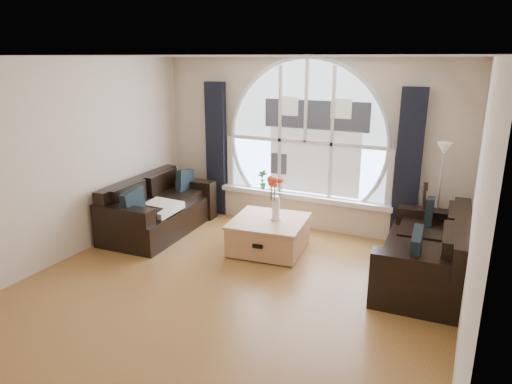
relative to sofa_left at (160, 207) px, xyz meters
name	(u,v)px	position (x,y,z in m)	size (l,w,h in m)	color
ground	(222,298)	(1.96, -1.44, -0.40)	(5.00, 5.50, 0.01)	brown
ceiling	(217,56)	(1.96, -1.44, 2.30)	(5.00, 5.50, 0.01)	silver
wall_back	(306,144)	(1.96, 1.31, 0.95)	(5.00, 0.01, 2.70)	beige
wall_left	(54,164)	(-0.54, -1.44, 0.95)	(0.01, 5.50, 2.70)	beige
wall_right	(474,221)	(4.46, -1.44, 0.95)	(0.01, 5.50, 2.70)	beige
attic_slope	(450,101)	(4.16, -1.44, 1.95)	(0.92, 5.50, 0.72)	silver
arched_window	(306,128)	(1.96, 1.28, 1.23)	(2.60, 0.06, 2.15)	silver
window_sill	(303,196)	(1.96, 1.21, 0.11)	(2.90, 0.22, 0.08)	white
window_frame	(306,128)	(1.96, 1.25, 1.23)	(2.76, 0.08, 2.15)	white
neighbor_house	(315,136)	(2.11, 1.26, 1.10)	(1.70, 0.02, 1.50)	silver
curtain_left	(216,150)	(0.36, 1.19, 0.75)	(0.35, 0.12, 2.30)	black
curtain_right	(408,168)	(3.56, 1.19, 0.75)	(0.35, 0.12, 2.30)	black
sofa_left	(160,207)	(0.00, 0.00, 0.00)	(0.95, 1.91, 0.85)	black
sofa_right	(425,251)	(4.00, 0.05, 0.00)	(0.97, 1.94, 0.86)	black
coffee_chest	(269,233)	(1.87, 0.08, -0.15)	(1.02, 1.02, 0.50)	#B17D52
throw_blanket	(159,208)	(0.21, -0.27, 0.10)	(0.55, 0.55, 0.10)	silver
vase_flowers	(276,193)	(1.96, 0.13, 0.45)	(0.24, 0.24, 0.70)	white
floor_lamp	(438,200)	(4.03, 0.99, 0.40)	(0.24, 0.24, 1.60)	#B2B2B2
guitar	(423,217)	(3.86, 0.96, 0.13)	(0.36, 0.24, 1.06)	olive
potted_plant	(263,179)	(1.24, 1.21, 0.31)	(0.17, 0.12, 0.33)	#1E6023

